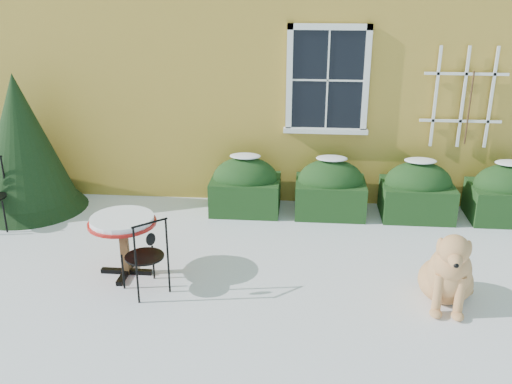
# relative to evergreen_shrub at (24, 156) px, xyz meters

# --- Properties ---
(ground) EXTENTS (80.00, 80.00, 0.00)m
(ground) POSITION_rel_evergreen_shrub_xyz_m (3.68, -2.34, -0.85)
(ground) COLOR white
(ground) RESTS_ON ground
(hedge_row) EXTENTS (4.95, 0.80, 0.91)m
(hedge_row) POSITION_rel_evergreen_shrub_xyz_m (5.33, 0.21, -0.45)
(hedge_row) COLOR black
(hedge_row) RESTS_ON ground
(evergreen_shrub) EXTENTS (1.75, 1.75, 2.12)m
(evergreen_shrub) POSITION_rel_evergreen_shrub_xyz_m (0.00, 0.00, 0.00)
(evergreen_shrub) COLOR black
(evergreen_shrub) RESTS_ON ground
(bistro_table) EXTENTS (0.81, 0.81, 0.76)m
(bistro_table) POSITION_rel_evergreen_shrub_xyz_m (2.13, -1.94, -0.22)
(bistro_table) COLOR black
(bistro_table) RESTS_ON ground
(patio_chair_near) EXTENTS (0.58, 0.58, 0.94)m
(patio_chair_near) POSITION_rel_evergreen_shrub_xyz_m (2.52, -2.34, -0.38)
(patio_chair_near) COLOR black
(patio_chair_near) RESTS_ON ground
(dog) EXTENTS (0.69, 1.05, 0.96)m
(dog) POSITION_rel_evergreen_shrub_xyz_m (5.88, -2.32, -0.46)
(dog) COLOR tan
(dog) RESTS_ON ground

